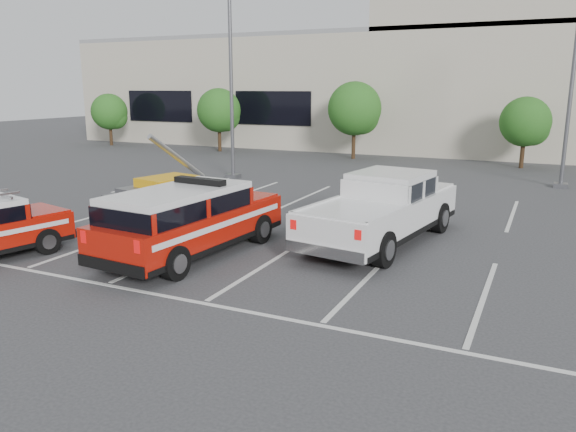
# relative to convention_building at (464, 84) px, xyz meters

# --- Properties ---
(ground) EXTENTS (120.00, 120.00, 0.00)m
(ground) POSITION_rel_convention_building_xyz_m (-0.18, -31.86, -4.72)
(ground) COLOR #323234
(ground) RESTS_ON ground
(stall_markings) EXTENTS (23.00, 15.00, 0.01)m
(stall_markings) POSITION_rel_convention_building_xyz_m (-0.18, -27.36, -4.71)
(stall_markings) COLOR silver
(stall_markings) RESTS_ON ground
(convention_building) EXTENTS (60.00, 16.99, 13.20)m
(convention_building) POSITION_rel_convention_building_xyz_m (0.00, 0.00, 0.00)
(convention_building) COLOR #B6AC9A
(convention_building) RESTS_ON ground
(tree_far_left) EXTENTS (2.77, 2.77, 3.99)m
(tree_far_left) POSITION_rel_convention_building_xyz_m (-25.09, -9.82, -2.22)
(tree_far_left) COLOR #3F2B19
(tree_far_left) RESTS_ON ground
(tree_left) EXTENTS (3.07, 3.07, 4.42)m
(tree_left) POSITION_rel_convention_building_xyz_m (-15.09, -9.82, -1.95)
(tree_left) COLOR #3F2B19
(tree_left) RESTS_ON ground
(tree_mid_left) EXTENTS (3.37, 3.37, 4.85)m
(tree_mid_left) POSITION_rel_convention_building_xyz_m (-5.09, -9.82, -1.68)
(tree_mid_left) COLOR #3F2B19
(tree_mid_left) RESTS_ON ground
(tree_mid_right) EXTENTS (2.77, 2.77, 3.99)m
(tree_mid_right) POSITION_rel_convention_building_xyz_m (4.91, -9.82, -2.22)
(tree_mid_right) COLOR #3F2B19
(tree_mid_right) RESTS_ON ground
(light_pole_left) EXTENTS (0.90, 0.60, 10.24)m
(light_pole_left) POSITION_rel_convention_building_xyz_m (-8.18, -19.86, 0.47)
(light_pole_left) COLOR #59595E
(light_pole_left) RESTS_ON ground
(light_pole_mid) EXTENTS (0.90, 0.60, 10.24)m
(light_pole_mid) POSITION_rel_convention_building_xyz_m (6.82, -15.86, 0.47)
(light_pole_mid) COLOR #59595E
(light_pole_mid) RESTS_ON ground
(fire_chief_suv) EXTENTS (2.62, 6.05, 2.07)m
(fire_chief_suv) POSITION_rel_convention_building_xyz_m (-2.44, -31.88, -3.87)
(fire_chief_suv) COLOR #A61208
(fire_chief_suv) RESTS_ON ground
(white_pickup) EXTENTS (3.28, 6.91, 2.04)m
(white_pickup) POSITION_rel_convention_building_xyz_m (1.92, -28.34, -3.91)
(white_pickup) COLOR silver
(white_pickup) RESTS_ON ground
(utility_rig) EXTENTS (3.48, 3.58, 2.90)m
(utility_rig) POSITION_rel_convention_building_xyz_m (-6.55, -27.61, -4.14)
(utility_rig) COLOR #59595E
(utility_rig) RESTS_ON ground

